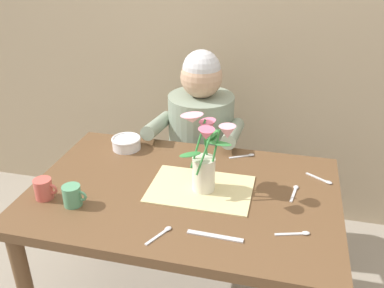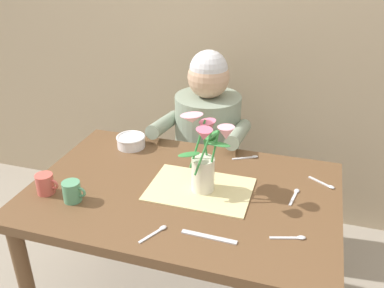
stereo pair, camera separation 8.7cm
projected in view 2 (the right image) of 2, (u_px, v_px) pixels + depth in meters
The scene contains 14 objects.
wood_panel_backdrop at pixel (242, 11), 2.31m from camera, with size 4.00×0.10×2.50m, color tan.
dining_table at pixel (183, 210), 1.69m from camera, with size 1.20×0.80×0.74m.
seated_person at pixel (207, 155), 2.27m from camera, with size 0.45×0.47×1.14m.
striped_placemat at pixel (200, 189), 1.64m from camera, with size 0.40×0.28×0.01m, color beige.
flower_vase at pixel (205, 155), 1.57m from camera, with size 0.23×0.23×0.31m.
ceramic_bowl at pixel (131, 141), 1.96m from camera, with size 0.14×0.14×0.06m.
dinner_knife at pixel (209, 237), 1.39m from camera, with size 0.19×0.02×0.01m, color silver.
tea_cup at pixel (72, 192), 1.56m from camera, with size 0.09×0.07×0.08m.
ceramic_mug at pixel (45, 184), 1.61m from camera, with size 0.09×0.07×0.08m.
spoon_0 at pixel (157, 231), 1.41m from camera, with size 0.07×0.11×0.01m.
spoon_1 at pixel (294, 238), 1.38m from camera, with size 0.12×0.05×0.01m.
spoon_2 at pixel (326, 184), 1.67m from camera, with size 0.11×0.08×0.01m.
spoon_3 at pixel (249, 157), 1.87m from camera, with size 0.11×0.07×0.01m.
spoon_4 at pixel (295, 194), 1.61m from camera, with size 0.03×0.12×0.01m.
Camera 2 is at (0.44, -1.31, 1.65)m, focal length 39.23 mm.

